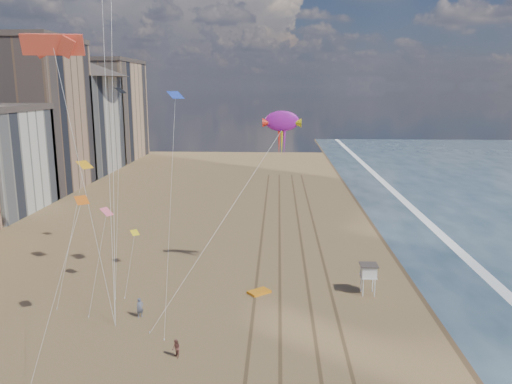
% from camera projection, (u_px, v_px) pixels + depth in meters
% --- Properties ---
extents(wet_sand, '(260.00, 260.00, 0.00)m').
position_uv_depth(wet_sand, '(418.00, 243.00, 64.17)').
color(wet_sand, '#42301E').
rests_on(wet_sand, ground).
extents(foam, '(260.00, 260.00, 0.00)m').
position_uv_depth(foam, '(451.00, 243.00, 63.99)').
color(foam, white).
rests_on(foam, ground).
extents(tracks, '(7.68, 120.00, 0.01)m').
position_uv_depth(tracks, '(292.00, 269.00, 55.12)').
color(tracks, brown).
rests_on(tracks, ground).
extents(buildings, '(34.72, 131.35, 29.00)m').
position_uv_depth(buildings, '(18.00, 122.00, 89.20)').
color(buildings, '#C6B284').
rests_on(buildings, ground).
extents(lifeguard_stand, '(1.68, 1.68, 3.03)m').
position_uv_depth(lifeguard_stand, '(369.00, 271.00, 47.95)').
color(lifeguard_stand, white).
rests_on(lifeguard_stand, ground).
extents(grounded_kite, '(2.44, 2.31, 0.23)m').
position_uv_depth(grounded_kite, '(259.00, 292.00, 48.62)').
color(grounded_kite, orange).
rests_on(grounded_kite, ground).
extents(show_kite, '(7.31, 6.65, 22.59)m').
position_uv_depth(show_kite, '(282.00, 122.00, 48.93)').
color(show_kite, '#AA1AAC').
rests_on(show_kite, ground).
extents(kite_flyer_a, '(0.76, 0.74, 1.77)m').
position_uv_depth(kite_flyer_a, '(140.00, 308.00, 43.38)').
color(kite_flyer_a, slate).
rests_on(kite_flyer_a, ground).
extents(kite_flyer_b, '(0.86, 0.89, 1.45)m').
position_uv_depth(kite_flyer_b, '(176.00, 349.00, 36.91)').
color(kite_flyer_b, brown).
rests_on(kite_flyer_b, ground).
extents(small_kites, '(12.59, 19.75, 15.82)m').
position_uv_depth(small_kites, '(118.00, 158.00, 48.45)').
color(small_kites, '#2341BC').
rests_on(small_kites, ground).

